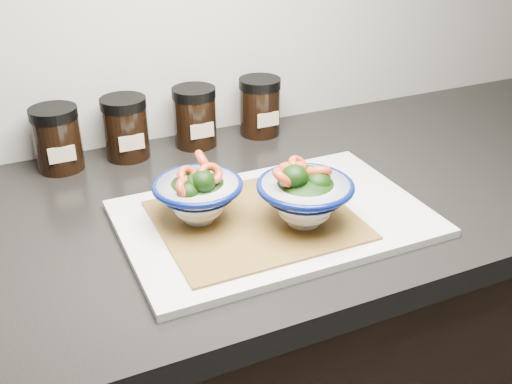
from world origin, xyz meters
name	(u,v)px	position (x,y,z in m)	size (l,w,h in m)	color
countertop	(220,216)	(0.00, 1.45, 0.88)	(3.50, 0.60, 0.04)	black
cutting_board	(274,218)	(0.06, 1.37, 0.91)	(0.45, 0.30, 0.01)	silver
bamboo_mat	(256,220)	(0.02, 1.36, 0.91)	(0.28, 0.24, 0.00)	olive
bowl_left	(198,194)	(-0.05, 1.40, 0.96)	(0.13, 0.13, 0.10)	white
bowl_right	(305,195)	(0.08, 1.33, 0.96)	(0.14, 0.14, 0.10)	white
spice_jar_a	(57,139)	(-0.21, 1.69, 0.96)	(0.08, 0.08, 0.11)	black
spice_jar_b	(126,128)	(-0.09, 1.69, 0.96)	(0.08, 0.08, 0.11)	black
spice_jar_c	(195,117)	(0.05, 1.69, 0.96)	(0.08, 0.08, 0.11)	black
spice_jar_d	(260,106)	(0.18, 1.69, 0.96)	(0.08, 0.08, 0.11)	black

